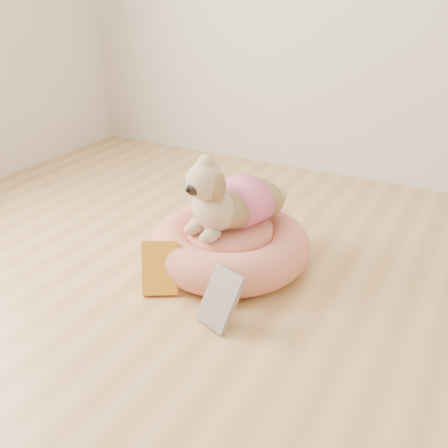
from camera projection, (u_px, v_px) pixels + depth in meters
The scene contains 4 objects.
pet_bed at pixel (230, 245), 2.09m from camera, with size 0.67×0.67×0.17m.
dog at pixel (231, 187), 1.98m from camera, with size 0.32×0.46×0.34m, color olive, non-canonical shape.
book_yellow at pixel (160, 268), 1.89m from camera, with size 0.13×0.03×0.20m, color yellow.
book_white at pixel (221, 298), 1.71m from camera, with size 0.14×0.02×0.21m, color white.
Camera 1 is at (0.55, -0.64, 1.08)m, focal length 40.00 mm.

